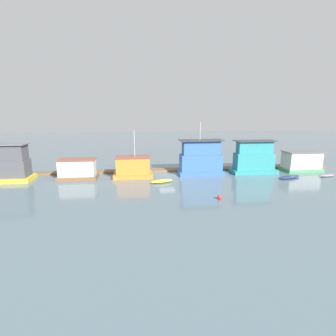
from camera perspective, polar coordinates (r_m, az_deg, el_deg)
name	(u,v)px	position (r m, az deg, el deg)	size (l,w,h in m)	color
ground_plane	(167,175)	(42.25, -0.17, -1.58)	(200.00, 200.00, 0.00)	slate
dock_walkway	(165,170)	(45.43, -0.68, -0.42)	(59.60, 1.99, 0.30)	brown
houseboat_yellow	(7,164)	(44.95, -31.60, 0.71)	(6.65, 3.85, 5.49)	gold
houseboat_brown	(77,169)	(42.20, -19.11, -0.21)	(5.79, 3.43, 3.06)	brown
houseboat_orange	(133,167)	(41.23, -7.66, 0.15)	(5.95, 3.86, 7.34)	orange
houseboat_blue	(201,159)	(42.82, 7.13, 1.91)	(7.27, 3.40, 8.44)	#3866B7
houseboat_teal	(254,159)	(45.81, 18.19, 1.85)	(7.47, 3.29, 5.43)	teal
houseboat_green	(301,161)	(50.71, 27.02, 1.29)	(6.34, 3.72, 3.41)	#4C9360
dinghy_yellow	(162,181)	(37.77, -1.37, -2.85)	(3.59, 2.14, 0.47)	yellow
dinghy_navy	(290,177)	(44.38, 24.97, -1.77)	(4.27, 2.38, 0.43)	navy
dinghy_grey	(327,175)	(48.31, 31.28, -1.38)	(2.88, 1.47, 0.40)	gray
mooring_post_far_left	(293,164)	(51.98, 25.60, 0.83)	(0.29, 0.29, 1.83)	brown
buoy_red	(219,197)	(31.19, 11.14, -6.23)	(0.54, 0.54, 0.54)	red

